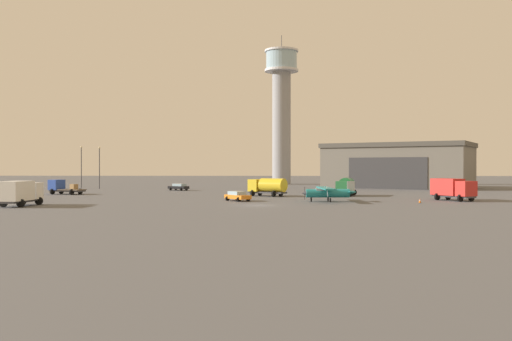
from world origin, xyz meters
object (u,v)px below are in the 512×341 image
(airplane_teal, at_px, (328,192))
(light_post_west, at_px, (99,164))
(truck_box_red, at_px, (453,188))
(control_tower, at_px, (281,104))
(truck_fuel_tanker_green, at_px, (346,186))
(traffic_cone_near_left, at_px, (420,201))
(car_orange, at_px, (237,196))
(truck_fuel_tanker_yellow, at_px, (268,186))
(light_post_east, at_px, (81,163))
(truck_box_white, at_px, (20,192))
(truck_flatbed_blue, at_px, (62,187))
(car_black, at_px, (179,187))

(airplane_teal, bearing_deg, light_post_west, -44.87)
(truck_box_red, bearing_deg, control_tower, 168.13)
(truck_fuel_tanker_green, bearing_deg, airplane_teal, -0.07)
(truck_fuel_tanker_green, relative_size, traffic_cone_near_left, 10.58)
(truck_box_red, distance_m, car_orange, 30.52)
(truck_fuel_tanker_yellow, height_order, light_post_west, light_post_west)
(light_post_west, xyz_separation_m, light_post_east, (-5.65, 4.66, 0.15))
(truck_fuel_tanker_green, bearing_deg, traffic_cone_near_left, 40.51)
(car_orange, relative_size, light_post_east, 0.47)
(control_tower, bearing_deg, traffic_cone_near_left, -76.53)
(truck_fuel_tanker_yellow, height_order, car_orange, truck_fuel_tanker_yellow)
(control_tower, distance_m, truck_box_red, 74.39)
(truck_box_white, relative_size, truck_fuel_tanker_yellow, 1.00)
(truck_flatbed_blue, relative_size, light_post_east, 0.74)
(traffic_cone_near_left, bearing_deg, truck_box_red, 40.69)
(light_post_east, bearing_deg, car_black, -26.67)
(car_black, distance_m, traffic_cone_near_left, 52.18)
(truck_box_red, height_order, car_black, truck_box_red)
(truck_fuel_tanker_green, distance_m, truck_flatbed_blue, 48.69)
(car_black, bearing_deg, truck_flatbed_blue, 70.97)
(control_tower, height_order, truck_fuel_tanker_green, control_tower)
(airplane_teal, relative_size, car_black, 2.12)
(truck_box_red, bearing_deg, airplane_teal, -111.66)
(truck_box_red, relative_size, light_post_west, 0.73)
(car_black, bearing_deg, airplane_teal, 159.17)
(control_tower, xyz_separation_m, light_post_east, (-45.27, -25.53, -16.05))
(control_tower, distance_m, car_black, 47.95)
(light_post_west, bearing_deg, truck_fuel_tanker_yellow, -36.90)
(truck_box_white, bearing_deg, car_black, -10.37)
(truck_flatbed_blue, relative_size, traffic_cone_near_left, 11.62)
(control_tower, xyz_separation_m, truck_fuel_tanker_green, (9.90, -56.03, -19.94))
(car_black, relative_size, traffic_cone_near_left, 7.56)
(truck_fuel_tanker_green, relative_size, truck_box_red, 0.96)
(control_tower, bearing_deg, light_post_west, -142.69)
(truck_fuel_tanker_green, xyz_separation_m, traffic_cone_near_left, (7.56, -16.86, -1.35))
(control_tower, xyz_separation_m, traffic_cone_near_left, (17.46, -72.89, -21.29))
(control_tower, xyz_separation_m, airplane_teal, (5.58, -70.68, -20.27))
(car_orange, bearing_deg, traffic_cone_near_left, 44.17)
(car_orange, bearing_deg, control_tower, 135.69)
(airplane_teal, height_order, truck_flatbed_blue, airplane_teal)
(truck_box_white, relative_size, traffic_cone_near_left, 10.97)
(truck_fuel_tanker_green, height_order, light_post_west, light_post_west)
(light_post_west, bearing_deg, airplane_teal, -41.86)
(car_orange, distance_m, car_black, 35.02)
(truck_fuel_tanker_green, distance_m, truck_box_white, 49.19)
(truck_flatbed_blue, height_order, truck_box_red, truck_box_red)
(car_black, bearing_deg, truck_fuel_tanker_yellow, 162.38)
(truck_box_white, xyz_separation_m, light_post_east, (-12.39, 54.79, 3.79))
(airplane_teal, bearing_deg, traffic_cone_near_left, 166.44)
(airplane_teal, distance_m, truck_flatbed_blue, 47.71)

